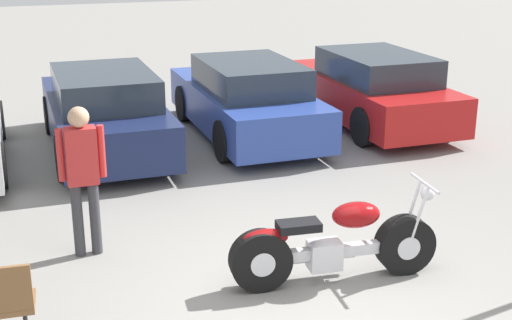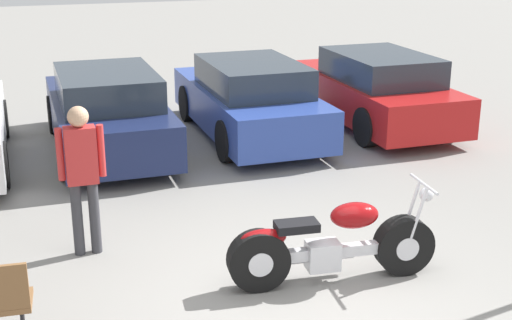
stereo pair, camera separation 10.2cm
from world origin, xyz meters
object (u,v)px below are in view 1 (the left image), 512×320
at_px(parked_car_navy, 104,112).
at_px(parked_car_red, 371,89).
at_px(person_standing, 82,168).
at_px(parked_car_blue, 246,100).
at_px(motorcycle, 332,245).

height_order(parked_car_navy, parked_car_red, same).
bearing_deg(parked_car_red, person_standing, -144.78).
bearing_deg(parked_car_red, parked_car_navy, -178.84).
distance_m(parked_car_navy, person_standing, 4.02).
xyz_separation_m(parked_car_blue, person_standing, (-3.23, -3.99, 0.37)).
height_order(motorcycle, parked_car_red, parked_car_red).
distance_m(parked_car_red, person_standing, 7.00).
distance_m(parked_car_navy, parked_car_blue, 2.48).
xyz_separation_m(motorcycle, parked_car_red, (3.37, 5.53, 0.25)).
xyz_separation_m(motorcycle, person_standing, (-2.34, 1.49, 0.62)).
xyz_separation_m(parked_car_red, person_standing, (-5.71, -4.03, 0.37)).
bearing_deg(motorcycle, person_standing, 147.46).
bearing_deg(parked_car_navy, motorcycle, -73.65).
xyz_separation_m(motorcycle, parked_car_navy, (-1.59, 5.43, 0.25)).
relative_size(motorcycle, person_standing, 1.30).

